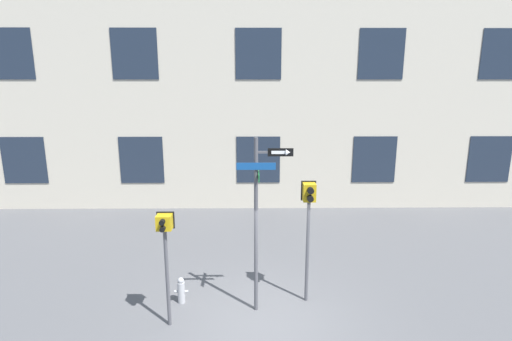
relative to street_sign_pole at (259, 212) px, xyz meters
name	(u,v)px	position (x,y,z in m)	size (l,w,h in m)	color
ground_plane	(264,322)	(0.11, -0.51, -2.45)	(60.00, 60.00, 0.00)	#515154
building_facade	(258,54)	(0.11, 7.88, 3.85)	(24.00, 0.64, 12.60)	beige
street_sign_pole	(259,212)	(0.00, 0.00, 0.00)	(1.24, 0.73, 4.15)	#4C4C51
pedestrian_signal_left	(165,240)	(-2.01, -0.58, -0.41)	(0.38, 0.40, 2.62)	#4C4C51
pedestrian_signal_right	(309,210)	(1.18, 0.39, -0.08)	(0.35, 0.40, 3.04)	#4C4C51
fire_hydrant	(181,290)	(-1.90, 0.33, -2.12)	(0.34, 0.18, 0.67)	#A5A5A8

